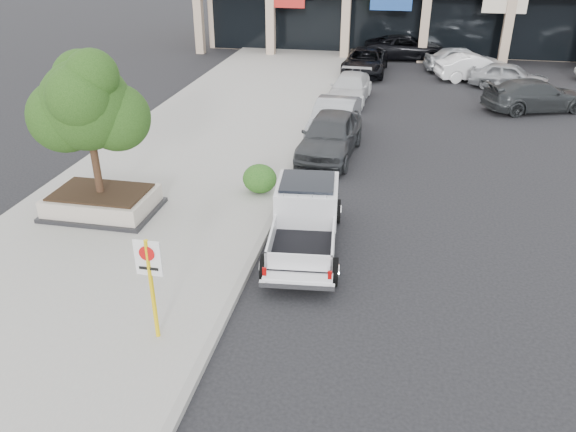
% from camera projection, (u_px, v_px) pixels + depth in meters
% --- Properties ---
extents(ground, '(120.00, 120.00, 0.00)m').
position_uv_depth(ground, '(304.00, 292.00, 13.41)').
color(ground, black).
rests_on(ground, ground).
extents(sidewalk, '(8.00, 52.00, 0.15)m').
position_uv_depth(sidewalk, '(178.00, 175.00, 19.57)').
color(sidewalk, gray).
rests_on(sidewalk, ground).
extents(curb, '(0.20, 52.00, 0.15)m').
position_uv_depth(curb, '(289.00, 184.00, 18.88)').
color(curb, gray).
rests_on(curb, ground).
extents(planter, '(3.20, 2.20, 0.68)m').
position_uv_depth(planter, '(102.00, 202.00, 16.75)').
color(planter, black).
rests_on(planter, sidewalk).
extents(planter_tree, '(2.90, 2.55, 4.00)m').
position_uv_depth(planter_tree, '(93.00, 104.00, 15.52)').
color(planter_tree, black).
rests_on(planter_tree, planter).
extents(no_parking_sign, '(0.55, 0.09, 2.30)m').
position_uv_depth(no_parking_sign, '(150.00, 276.00, 11.08)').
color(no_parking_sign, yellow).
rests_on(no_parking_sign, sidewalk).
extents(hedge, '(1.10, 0.99, 0.93)m').
position_uv_depth(hedge, '(260.00, 179.00, 17.95)').
color(hedge, '#184914').
rests_on(hedge, sidewalk).
extents(pickup_truck, '(2.37, 5.24, 1.60)m').
position_uv_depth(pickup_truck, '(305.00, 222.00, 14.92)').
color(pickup_truck, silver).
rests_on(pickup_truck, ground).
extents(curb_car_a, '(2.30, 4.96, 1.64)m').
position_uv_depth(curb_car_a, '(330.00, 135.00, 21.11)').
color(curb_car_a, '#313336').
rests_on(curb_car_a, ground).
extents(curb_car_b, '(1.87, 4.69, 1.52)m').
position_uv_depth(curb_car_b, '(334.00, 119.00, 23.12)').
color(curb_car_b, gray).
rests_on(curb_car_b, ground).
extents(curb_car_c, '(2.12, 4.66, 1.32)m').
position_uv_depth(curb_car_c, '(350.00, 88.00, 27.91)').
color(curb_car_c, silver).
rests_on(curb_car_c, ground).
extents(curb_car_d, '(2.55, 5.31, 1.46)m').
position_uv_depth(curb_car_d, '(365.00, 61.00, 33.23)').
color(curb_car_d, black).
rests_on(curb_car_d, ground).
extents(lot_car_a, '(4.37, 2.55, 1.40)m').
position_uv_depth(lot_car_a, '(509.00, 76.00, 30.09)').
color(lot_car_a, '#9A9DA2').
rests_on(lot_car_a, ground).
extents(lot_car_b, '(4.62, 2.63, 1.44)m').
position_uv_depth(lot_car_b, '(476.00, 68.00, 31.81)').
color(lot_car_b, silver).
rests_on(lot_car_b, ground).
extents(lot_car_c, '(5.43, 3.73, 1.46)m').
position_uv_depth(lot_car_c, '(536.00, 95.00, 26.47)').
color(lot_car_c, '#292C2E').
rests_on(lot_car_c, ground).
extents(lot_car_d, '(5.65, 2.96, 1.52)m').
position_uv_depth(lot_car_d, '(406.00, 47.00, 36.98)').
color(lot_car_d, black).
rests_on(lot_car_d, ground).
extents(lot_car_e, '(4.66, 2.75, 1.49)m').
position_uv_depth(lot_car_e, '(462.00, 59.00, 33.72)').
color(lot_car_e, '#AFB3B7').
rests_on(lot_car_e, ground).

